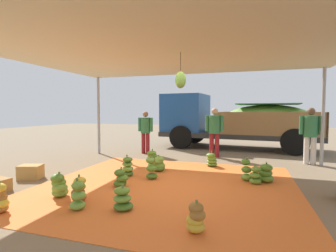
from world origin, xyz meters
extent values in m
plane|color=#7F6B51|center=(0.00, 3.00, 0.00)|extent=(40.00, 40.00, 0.00)
cube|color=orange|center=(0.00, 0.00, 0.01)|extent=(5.47, 5.27, 0.01)
cylinder|color=#9EA0A5|center=(-3.80, 3.30, 1.46)|extent=(0.10, 0.10, 2.93)
cylinder|color=#9EA0A5|center=(3.80, 3.30, 1.46)|extent=(0.10, 0.10, 2.93)
cube|color=beige|center=(0.00, 0.00, 2.96)|extent=(8.00, 7.00, 0.06)
cylinder|color=#4C422D|center=(0.26, 0.15, 2.72)|extent=(0.01, 0.01, 0.41)
ellipsoid|color=#6B9E38|center=(0.26, 0.15, 2.32)|extent=(0.24, 0.24, 0.36)
ellipsoid|color=#477523|center=(-0.61, 1.20, 0.09)|extent=(0.44, 0.44, 0.17)
ellipsoid|color=#60932D|center=(-0.60, 1.24, 0.15)|extent=(0.32, 0.32, 0.17)
ellipsoid|color=#60932D|center=(-0.65, 1.24, 0.21)|extent=(0.42, 0.42, 0.17)
ellipsoid|color=#6B9E38|center=(-0.64, 1.20, 0.27)|extent=(0.29, 0.29, 0.17)
ellipsoid|color=#75A83D|center=(-0.61, 1.22, 0.33)|extent=(0.36, 0.36, 0.17)
cylinder|color=olive|center=(-0.62, 1.22, 0.39)|extent=(0.04, 0.04, 0.12)
ellipsoid|color=#6B9E38|center=(-1.74, -1.31, 0.10)|extent=(0.43, 0.43, 0.17)
ellipsoid|color=#75A83D|center=(-1.72, -1.34, 0.19)|extent=(0.36, 0.36, 0.17)
ellipsoid|color=#60932D|center=(-1.77, -1.31, 0.28)|extent=(0.38, 0.38, 0.17)
ellipsoid|color=#518428|center=(-1.76, -1.35, 0.37)|extent=(0.30, 0.30, 0.17)
cylinder|color=olive|center=(-1.74, -1.32, 0.43)|extent=(0.04, 0.04, 0.12)
ellipsoid|color=#996628|center=(-1.24, -1.41, 0.08)|extent=(0.37, 0.37, 0.14)
ellipsoid|color=#996628|center=(-1.23, -1.45, 0.18)|extent=(0.31, 0.31, 0.14)
ellipsoid|color=gold|center=(-1.21, -1.44, 0.29)|extent=(0.32, 0.32, 0.14)
ellipsoid|color=gold|center=(-1.21, -1.43, 0.39)|extent=(0.27, 0.27, 0.14)
cylinder|color=olive|center=(-1.22, -1.43, 0.45)|extent=(0.04, 0.04, 0.12)
ellipsoid|color=#60932D|center=(2.10, 0.93, 0.10)|extent=(0.37, 0.37, 0.18)
ellipsoid|color=#518428|center=(2.08, 0.93, 0.22)|extent=(0.41, 0.41, 0.18)
ellipsoid|color=#518428|center=(2.10, 0.91, 0.35)|extent=(0.31, 0.31, 0.18)
cylinder|color=olive|center=(2.10, 0.92, 0.41)|extent=(0.04, 0.04, 0.12)
ellipsoid|color=#477523|center=(-1.21, 0.49, 0.07)|extent=(0.41, 0.41, 0.13)
ellipsoid|color=#75A83D|center=(-1.19, 0.47, 0.19)|extent=(0.33, 0.33, 0.13)
ellipsoid|color=#75A83D|center=(-1.20, 0.48, 0.31)|extent=(0.33, 0.33, 0.13)
ellipsoid|color=#477523|center=(-1.17, 0.44, 0.43)|extent=(0.27, 0.27, 0.13)
cylinder|color=olive|center=(-1.20, 0.46, 0.49)|extent=(0.04, 0.04, 0.12)
ellipsoid|color=#6B9E38|center=(1.66, 0.93, 0.09)|extent=(0.31, 0.31, 0.16)
ellipsoid|color=#518428|center=(1.66, 0.95, 0.26)|extent=(0.32, 0.32, 0.16)
ellipsoid|color=#518428|center=(1.64, 0.98, 0.44)|extent=(0.28, 0.28, 0.16)
cylinder|color=olive|center=(1.66, 0.96, 0.50)|extent=(0.04, 0.04, 0.12)
ellipsoid|color=#477523|center=(-0.94, -0.40, 0.09)|extent=(0.40, 0.40, 0.15)
ellipsoid|color=#518428|center=(-0.89, -0.39, 0.20)|extent=(0.36, 0.36, 0.15)
ellipsoid|color=#477523|center=(-0.95, -0.41, 0.32)|extent=(0.33, 0.33, 0.15)
cylinder|color=olive|center=(-0.92, -0.39, 0.38)|extent=(0.04, 0.04, 0.12)
ellipsoid|color=#6B9E38|center=(-0.94, 1.67, 0.07)|extent=(0.44, 0.44, 0.13)
ellipsoid|color=#6B9E38|center=(-0.94, 1.67, 0.16)|extent=(0.35, 0.35, 0.13)
ellipsoid|color=#518428|center=(-0.99, 1.67, 0.25)|extent=(0.34, 0.34, 0.13)
ellipsoid|color=#60932D|center=(-0.96, 1.64, 0.33)|extent=(0.34, 0.34, 0.13)
ellipsoid|color=#60932D|center=(-0.98, 1.62, 0.42)|extent=(0.39, 0.39, 0.13)
cylinder|color=olive|center=(-0.97, 1.64, 0.48)|extent=(0.04, 0.04, 0.12)
ellipsoid|color=#477523|center=(-0.28, -1.54, 0.07)|extent=(0.44, 0.44, 0.12)
ellipsoid|color=#6B9E38|center=(-0.30, -1.53, 0.20)|extent=(0.30, 0.30, 0.12)
ellipsoid|color=#60932D|center=(-0.31, -1.52, 0.32)|extent=(0.37, 0.37, 0.12)
cylinder|color=olive|center=(-0.29, -1.55, 0.38)|extent=(0.04, 0.04, 0.12)
ellipsoid|color=#75A83D|center=(-1.01, -1.76, 0.08)|extent=(0.35, 0.35, 0.15)
ellipsoid|color=#75A83D|center=(-0.98, -1.77, 0.25)|extent=(0.26, 0.26, 0.15)
ellipsoid|color=#6B9E38|center=(-0.98, -1.77, 0.42)|extent=(0.28, 0.28, 0.15)
cylinder|color=olive|center=(-1.00, -1.78, 0.48)|extent=(0.04, 0.04, 0.12)
ellipsoid|color=#477523|center=(-0.51, 0.40, 0.08)|extent=(0.35, 0.35, 0.15)
ellipsoid|color=#518428|center=(-0.52, 0.37, 0.27)|extent=(0.32, 0.32, 0.15)
ellipsoid|color=#6B9E38|center=(-0.56, 0.42, 0.45)|extent=(0.29, 0.29, 0.15)
cylinder|color=olive|center=(-0.54, 0.39, 0.51)|extent=(0.04, 0.04, 0.12)
ellipsoid|color=#996628|center=(-2.12, -2.24, 0.08)|extent=(0.29, 0.29, 0.14)
ellipsoid|color=gold|center=(-2.08, -2.24, 0.17)|extent=(0.23, 0.23, 0.14)
ellipsoid|color=#996628|center=(-2.12, -2.23, 0.25)|extent=(0.25, 0.25, 0.14)
ellipsoid|color=gold|center=(-2.08, -2.26, 0.43)|extent=(0.24, 0.24, 0.14)
ellipsoid|color=gold|center=(1.02, -1.96, 0.09)|extent=(0.33, 0.33, 0.16)
ellipsoid|color=gold|center=(1.00, -1.95, 0.17)|extent=(0.27, 0.27, 0.16)
ellipsoid|color=#996628|center=(1.04, -1.97, 0.26)|extent=(0.31, 0.31, 0.16)
ellipsoid|color=#996628|center=(1.02, -1.94, 0.34)|extent=(0.29, 0.29, 0.16)
cylinder|color=olive|center=(1.03, -1.97, 0.40)|extent=(0.04, 0.04, 0.12)
ellipsoid|color=#518428|center=(0.68, 2.24, 0.07)|extent=(0.37, 0.37, 0.13)
ellipsoid|color=#6B9E38|center=(0.68, 2.23, 0.16)|extent=(0.43, 0.43, 0.13)
ellipsoid|color=#60932D|center=(0.68, 2.21, 0.25)|extent=(0.40, 0.40, 0.13)
ellipsoid|color=#60932D|center=(0.65, 2.20, 0.34)|extent=(0.37, 0.37, 0.13)
cylinder|color=olive|center=(0.68, 2.23, 0.40)|extent=(0.04, 0.04, 0.12)
ellipsoid|color=#60932D|center=(1.86, 0.70, 0.08)|extent=(0.35, 0.35, 0.14)
ellipsoid|color=#60932D|center=(1.84, 0.68, 0.21)|extent=(0.33, 0.33, 0.14)
ellipsoid|color=#60932D|center=(1.87, 0.69, 0.34)|extent=(0.27, 0.27, 0.14)
cylinder|color=olive|center=(1.84, 0.68, 0.40)|extent=(0.04, 0.04, 0.12)
cube|color=#2D2D2D|center=(1.23, 6.28, 0.60)|extent=(6.70, 2.90, 0.20)
cube|color=#1E4C93|center=(-1.11, 6.50, 1.55)|extent=(2.01, 2.30, 1.70)
cube|color=#232D38|center=(-2.03, 6.58, 1.89)|extent=(0.19, 1.86, 0.75)
cube|color=olive|center=(2.36, 5.05, 1.15)|extent=(4.03, 0.44, 0.90)
cube|color=olive|center=(2.57, 7.29, 1.15)|extent=(4.03, 0.44, 0.90)
cube|color=olive|center=(4.44, 5.99, 1.15)|extent=(0.29, 2.32, 0.90)
ellipsoid|color=#75A83D|center=(2.46, 6.17, 1.30)|extent=(3.72, 2.27, 1.20)
cube|color=#237533|center=(2.46, 6.17, 1.92)|extent=(2.57, 1.98, 0.04)
cylinder|color=black|center=(-1.07, 5.43, 0.50)|extent=(1.02, 0.37, 1.00)
cylinder|color=black|center=(-0.88, 7.54, 0.50)|extent=(1.02, 0.37, 1.00)
cylinder|color=black|center=(3.34, 5.03, 0.50)|extent=(1.02, 0.37, 1.00)
cylinder|color=black|center=(3.53, 7.14, 0.50)|extent=(1.02, 0.37, 1.00)
cylinder|color=maroon|center=(-2.16, 3.79, 0.40)|extent=(0.15, 0.15, 0.79)
cylinder|color=maroon|center=(-1.98, 3.79, 0.40)|extent=(0.15, 0.15, 0.79)
cylinder|color=#337A4C|center=(-2.07, 3.79, 1.09)|extent=(0.36, 0.36, 0.59)
cylinder|color=#337A4C|center=(-2.31, 3.79, 1.12)|extent=(0.12, 0.12, 0.53)
cylinder|color=#337A4C|center=(-1.83, 3.79, 1.12)|extent=(0.12, 0.12, 0.53)
sphere|color=#936B4C|center=(-2.07, 3.79, 1.52)|extent=(0.21, 0.21, 0.21)
cylinder|color=maroon|center=(0.46, 3.81, 0.42)|extent=(0.16, 0.16, 0.85)
cylinder|color=maroon|center=(0.65, 3.81, 0.42)|extent=(0.16, 0.16, 0.85)
cylinder|color=#337A4C|center=(0.56, 3.81, 1.17)|extent=(0.39, 0.39, 0.64)
cylinder|color=#337A4C|center=(0.30, 3.81, 1.20)|extent=(0.12, 0.12, 0.57)
cylinder|color=#337A4C|center=(0.81, 3.81, 1.20)|extent=(0.12, 0.12, 0.57)
sphere|color=tan|center=(0.56, 3.81, 1.62)|extent=(0.23, 0.23, 0.23)
cylinder|color=silver|center=(3.42, 3.47, 0.43)|extent=(0.16, 0.16, 0.85)
cylinder|color=silver|center=(3.61, 3.47, 0.43)|extent=(0.16, 0.16, 0.85)
cylinder|color=#337A4C|center=(3.52, 3.47, 1.17)|extent=(0.39, 0.39, 0.64)
cylinder|color=#337A4C|center=(3.26, 3.47, 1.21)|extent=(0.12, 0.12, 0.57)
cylinder|color=#337A4C|center=(3.78, 3.47, 1.21)|extent=(0.12, 0.12, 0.57)
sphere|color=brown|center=(3.52, 3.47, 1.63)|extent=(0.23, 0.23, 0.23)
cube|color=#B78947|center=(-3.34, -0.43, 0.17)|extent=(0.60, 0.50, 0.33)
camera|label=1|loc=(1.65, -5.28, 1.65)|focal=27.31mm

